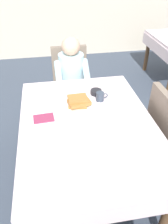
% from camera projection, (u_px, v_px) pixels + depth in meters
% --- Properties ---
extents(ground_plane, '(14.00, 14.00, 0.00)m').
position_uv_depth(ground_plane, '(87.00, 178.00, 2.32)').
color(ground_plane, '#3D4756').
extents(dining_table_main, '(1.12, 1.52, 0.74)m').
position_uv_depth(dining_table_main, '(87.00, 129.00, 1.94)').
color(dining_table_main, silver).
rests_on(dining_table_main, ground).
extents(chair_diner, '(0.44, 0.45, 0.93)m').
position_uv_depth(chair_diner, '(70.00, 79.00, 2.95)').
color(chair_diner, '#7A6B5B').
rests_on(chair_diner, ground).
extents(diner_person, '(0.40, 0.43, 1.12)m').
position_uv_depth(diner_person, '(71.00, 75.00, 2.74)').
color(diner_person, silver).
rests_on(diner_person, ground).
extents(chair_right_side, '(0.45, 0.44, 0.93)m').
position_uv_depth(chair_right_side, '(168.00, 130.00, 2.12)').
color(chair_right_side, '#7A6B5B').
rests_on(chair_right_side, ground).
extents(plate_breakfast, '(0.28, 0.28, 0.02)m').
position_uv_depth(plate_breakfast, '(79.00, 106.00, 2.05)').
color(plate_breakfast, white).
rests_on(plate_breakfast, dining_table_main).
extents(breakfast_stack, '(0.21, 0.19, 0.09)m').
position_uv_depth(breakfast_stack, '(78.00, 102.00, 2.02)').
color(breakfast_stack, '#A36B33').
rests_on(breakfast_stack, plate_breakfast).
extents(cup_coffee, '(0.11, 0.08, 0.08)m').
position_uv_depth(cup_coffee, '(100.00, 96.00, 2.13)').
color(cup_coffee, '#333D4C').
rests_on(cup_coffee, dining_table_main).
extents(bowl_butter, '(0.11, 0.11, 0.04)m').
position_uv_depth(bowl_butter, '(96.00, 92.00, 2.23)').
color(bowl_butter, black).
rests_on(bowl_butter, dining_table_main).
extents(syrup_pitcher, '(0.08, 0.08, 0.07)m').
position_uv_depth(syrup_pitcher, '(49.00, 96.00, 2.15)').
color(syrup_pitcher, silver).
rests_on(syrup_pitcher, dining_table_main).
extents(fork_left_of_plate, '(0.03, 0.18, 0.00)m').
position_uv_depth(fork_left_of_plate, '(59.00, 110.00, 2.01)').
color(fork_left_of_plate, silver).
rests_on(fork_left_of_plate, dining_table_main).
extents(knife_right_of_plate, '(0.04, 0.20, 0.00)m').
position_uv_depth(knife_right_of_plate, '(100.00, 106.00, 2.07)').
color(knife_right_of_plate, silver).
rests_on(knife_right_of_plate, dining_table_main).
extents(spoon_near_edge, '(0.15, 0.03, 0.00)m').
position_uv_depth(spoon_near_edge, '(82.00, 129.00, 1.80)').
color(spoon_near_edge, silver).
rests_on(spoon_near_edge, dining_table_main).
extents(napkin_folded, '(0.18, 0.13, 0.01)m').
position_uv_depth(napkin_folded, '(44.00, 118.00, 1.92)').
color(napkin_folded, '#8C2D4C').
rests_on(napkin_folded, dining_table_main).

